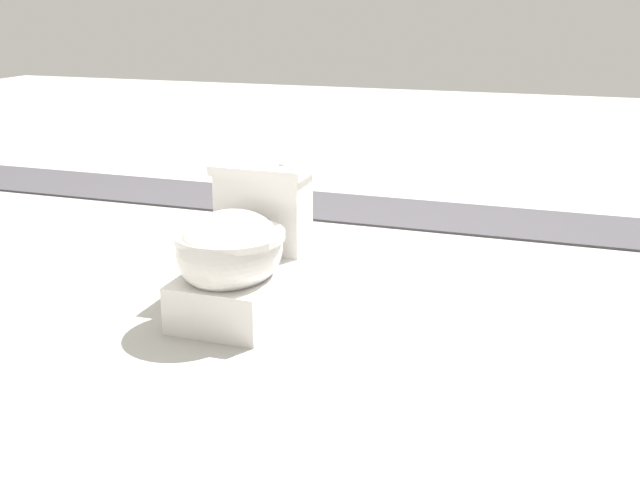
{
  "coord_description": "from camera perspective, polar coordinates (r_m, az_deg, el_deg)",
  "views": [
    {
      "loc": [
        2.53,
        0.92,
        1.1
      ],
      "look_at": [
        0.18,
        0.13,
        0.3
      ],
      "focal_mm": 42.0,
      "sensor_mm": 36.0,
      "label": 1
    }
  ],
  "objects": [
    {
      "name": "gravel_strip",
      "position": [
        3.98,
        11.76,
        1.55
      ],
      "size": [
        0.56,
        8.0,
        0.01
      ],
      "primitive_type": "cube",
      "color": "#423F44",
      "rests_on": "ground"
    },
    {
      "name": "ground_plane",
      "position": [
        2.91,
        -1.39,
        -4.37
      ],
      "size": [
        14.0,
        14.0,
        0.0
      ],
      "primitive_type": "plane",
      "color": "#A8A59E"
    },
    {
      "name": "toilet",
      "position": [
        2.73,
        -6.0,
        -0.99
      ],
      "size": [
        0.63,
        0.39,
        0.52
      ],
      "rotation": [
        0.0,
        0.0,
        0.0
      ],
      "color": "white",
      "rests_on": "ground"
    }
  ]
}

